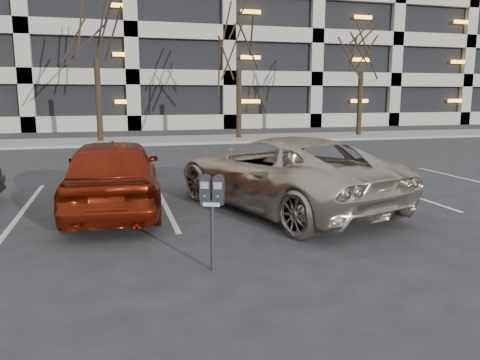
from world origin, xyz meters
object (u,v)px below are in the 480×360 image
parking_meter (212,199)px  car_red (113,174)px  tree_c (239,24)px  suv_silver (281,172)px  tree_b (94,6)px  tree_d (363,31)px

parking_meter → car_red: 3.85m
tree_c → parking_meter: size_ratio=6.50×
parking_meter → suv_silver: bearing=80.1°
tree_b → tree_d: size_ratio=1.11×
parking_meter → suv_silver: 3.72m
tree_c → tree_d: (7.00, 0.00, -0.13)m
tree_c → suv_silver: bearing=-101.7°
suv_silver → car_red: bearing=-28.0°
tree_b → tree_d: (14.00, 0.00, -0.66)m
tree_d → suv_silver: size_ratio=1.37×
tree_b → tree_d: bearing=0.0°
car_red → tree_d: bearing=-129.9°
parking_meter → tree_b: bearing=119.9°
tree_c → tree_d: bearing=0.0°
tree_d → parking_meter: size_ratio=6.36×
tree_b → parking_meter: 18.92m
tree_c → car_red: tree_c is taller
suv_silver → parking_meter: bearing=37.7°
parking_meter → tree_c: bearing=98.1°
tree_c → tree_d: size_ratio=1.02×
parking_meter → suv_silver: suv_silver is taller
tree_b → suv_silver: (3.89, -14.96, -5.67)m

